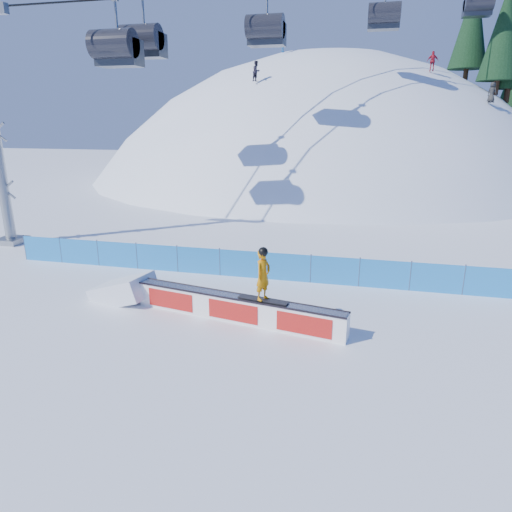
# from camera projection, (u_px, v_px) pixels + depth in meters

# --- Properties ---
(ground) EXTENTS (160.00, 160.00, 0.00)m
(ground) POSITION_uv_depth(u_px,v_px,m) (208.00, 319.00, 15.81)
(ground) COLOR white
(ground) RESTS_ON ground
(snow_hill) EXTENTS (64.00, 64.00, 64.00)m
(snow_hill) POSITION_uv_depth(u_px,v_px,m) (318.00, 314.00, 60.09)
(snow_hill) COLOR white
(snow_hill) RESTS_ON ground
(safety_fence) EXTENTS (22.05, 0.05, 1.30)m
(safety_fence) POSITION_uv_depth(u_px,v_px,m) (242.00, 264.00, 19.82)
(safety_fence) COLOR #207FD2
(safety_fence) RESTS_ON ground
(rail_box) EXTENTS (7.68, 1.95, 0.93)m
(rail_box) POSITION_uv_depth(u_px,v_px,m) (236.00, 308.00, 15.54)
(rail_box) COLOR white
(rail_box) RESTS_ON ground
(snow_ramp) EXTENTS (2.62, 1.91, 1.49)m
(snow_ramp) POSITION_uv_depth(u_px,v_px,m) (124.00, 299.00, 17.56)
(snow_ramp) COLOR white
(snow_ramp) RESTS_ON ground
(snowboarder) EXTENTS (1.76, 0.73, 1.81)m
(snowboarder) POSITION_uv_depth(u_px,v_px,m) (263.00, 275.00, 14.75)
(snowboarder) COLOR black
(snowboarder) RESTS_ON rail_box
(distant_skiers) EXTENTS (20.44, 9.96, 6.76)m
(distant_skiers) POSITION_uv_depth(u_px,v_px,m) (347.00, 63.00, 41.23)
(distant_skiers) COLOR black
(distant_skiers) RESTS_ON ground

